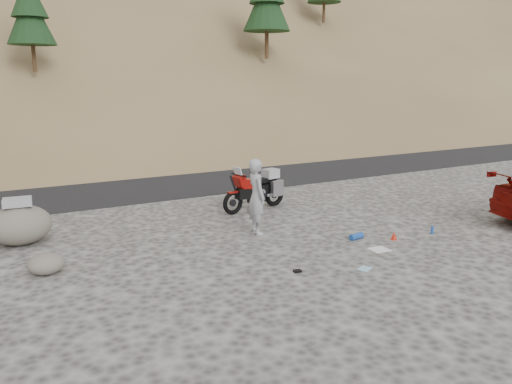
{
  "coord_description": "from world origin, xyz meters",
  "views": [
    {
      "loc": [
        -6.29,
        -9.75,
        3.82
      ],
      "look_at": [
        -0.19,
        1.34,
        1.0
      ],
      "focal_mm": 35.0,
      "sensor_mm": 36.0,
      "label": 1
    }
  ],
  "objects": [
    {
      "name": "man",
      "position": [
        -0.35,
        1.01,
        0.0
      ],
      "size": [
        0.55,
        0.76,
        1.93
      ],
      "primitive_type": "imported",
      "rotation": [
        0.0,
        0.0,
        1.44
      ],
      "color": "#9C9DA2",
      "rests_on": "ground"
    },
    {
      "name": "small_rock",
      "position": [
        -5.43,
        0.63,
        0.21
      ],
      "size": [
        0.92,
        0.88,
        0.43
      ],
      "rotation": [
        0.0,
        0.0,
        0.42
      ],
      "color": "#5E5751",
      "rests_on": "ground"
    },
    {
      "name": "gear_blue_mat",
      "position": [
        1.55,
        -0.64,
        0.08
      ],
      "size": [
        0.4,
        0.21,
        0.15
      ],
      "primitive_type": "cylinder",
      "rotation": [
        0.0,
        1.57,
        0.14
      ],
      "color": "#1A469F",
      "rests_on": "ground"
    },
    {
      "name": "gear_bottle",
      "position": [
        3.55,
        -1.22,
        0.1
      ],
      "size": [
        0.09,
        0.09,
        0.2
      ],
      "primitive_type": "cylinder",
      "rotation": [
        0.0,
        0.0,
        0.28
      ],
      "color": "#1A469F",
      "rests_on": "ground"
    },
    {
      "name": "motorcycle",
      "position": [
        0.85,
        3.14,
        0.6
      ],
      "size": [
        2.35,
        0.97,
        1.41
      ],
      "rotation": [
        0.0,
        0.0,
        0.21
      ],
      "color": "black",
      "rests_on": "ground"
    },
    {
      "name": "ground",
      "position": [
        0.0,
        0.0,
        0.0
      ],
      "size": [
        140.0,
        140.0,
        0.0
      ],
      "primitive_type": "plane",
      "color": "#3C3937",
      "rests_on": "ground"
    },
    {
      "name": "boulder",
      "position": [
        -5.72,
        2.96,
        0.49
      ],
      "size": [
        1.76,
        1.62,
        1.13
      ],
      "rotation": [
        0.0,
        0.0,
        -0.3
      ],
      "color": "#5E5751",
      "rests_on": "ground"
    },
    {
      "name": "gear_glove_a",
      "position": [
        -0.92,
        -1.75,
        0.02
      ],
      "size": [
        0.17,
        0.14,
        0.04
      ],
      "primitive_type": "cube",
      "rotation": [
        0.0,
        0.0,
        -0.16
      ],
      "color": "black",
      "rests_on": "ground"
    },
    {
      "name": "road",
      "position": [
        0.0,
        9.0,
        0.0
      ],
      "size": [
        120.0,
        7.0,
        0.05
      ],
      "primitive_type": "cube",
      "color": "black",
      "rests_on": "ground"
    },
    {
      "name": "gear_white_cloth",
      "position": [
        1.5,
        -1.5,
        0.01
      ],
      "size": [
        0.46,
        0.41,
        0.01
      ],
      "primitive_type": "cube",
      "rotation": [
        0.0,
        0.0,
        -0.07
      ],
      "color": "white",
      "rests_on": "ground"
    },
    {
      "name": "gear_funnel",
      "position": [
        2.34,
        -1.11,
        0.1
      ],
      "size": [
        0.18,
        0.18,
        0.2
      ],
      "primitive_type": "cone",
      "rotation": [
        0.0,
        0.0,
        -0.23
      ],
      "color": "red",
      "rests_on": "ground"
    },
    {
      "name": "gear_blue_cloth",
      "position": [
        0.4,
        -2.28,
        0.01
      ],
      "size": [
        0.37,
        0.33,
        0.01
      ],
      "primitive_type": "cube",
      "rotation": [
        0.0,
        0.0,
        0.43
      ],
      "color": "#91C4E0",
      "rests_on": "ground"
    }
  ]
}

